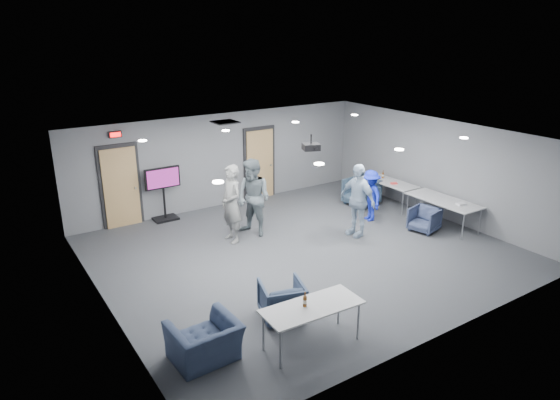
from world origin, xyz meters
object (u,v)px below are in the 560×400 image
tv_stand (164,191)px  chair_right_a (361,192)px  table_right_a (391,183)px  table_front_left (312,309)px  person_c (357,200)px  bottle_right (383,175)px  table_right_b (443,201)px  person_a (232,204)px  projector (311,147)px  chair_front_a (282,300)px  bottle_front (305,301)px  person_b (253,198)px  person_d (370,195)px  chair_front_b (204,342)px  chair_right_b (424,219)px

tv_stand → chair_right_a: bearing=-20.8°
table_right_a → table_front_left: 7.33m
person_c → bottle_right: person_c is taller
table_right_b → bottle_right: (0.08, 2.32, 0.13)m
person_a → bottle_right: (5.16, 0.15, -0.15)m
table_front_left → projector: 4.45m
table_front_left → chair_right_a: bearing=44.0°
person_c → chair_front_a: 4.29m
bottle_front → tv_stand: size_ratio=0.18×
person_a → chair_right_a: size_ratio=2.21×
person_b → bottle_right: bearing=69.6°
person_b → tv_stand: size_ratio=1.32×
chair_right_a → table_right_b: (0.65, -2.42, 0.29)m
person_a → person_c: 3.11m
chair_front_a → bottle_front: size_ratio=2.95×
person_d → tv_stand: tv_stand is taller
person_d → bottle_right: 1.68m
person_d → chair_front_a: bearing=-46.0°
chair_right_a → projector: size_ratio=1.90×
person_c → chair_front_b: person_c is taller
person_c → table_right_a: (2.28, 1.10, -0.24)m
table_right_a → bottle_front: 7.39m
person_c → chair_front_b: size_ratio=1.81×
table_right_b → tv_stand: tv_stand is taller
person_b → chair_front_b: bearing=-60.8°
person_c → table_right_a: person_c is taller
table_front_left → bottle_right: (6.08, 4.63, 0.13)m
table_front_left → chair_right_b: bearing=26.1°
chair_right_a → chair_front_a: (-5.30, -3.77, -0.04)m
chair_front_b → table_front_left: table_front_left is taller
table_front_left → bottle_right: bearing=39.8°
chair_front_b → projector: bearing=-148.4°
chair_right_b → bottle_front: size_ratio=2.62×
table_right_b → projector: 4.10m
chair_front_b → table_right_b: 7.84m
table_front_left → bottle_front: 0.19m
person_c → person_b: bearing=-129.9°
person_c → tv_stand: 5.15m
person_b → table_right_a: bearing=64.2°
person_c → chair_right_b: size_ratio=2.70×
chair_right_b → table_front_left: size_ratio=0.40×
person_a → table_right_a: size_ratio=1.15×
projector → table_right_a: bearing=34.4°
person_a → person_d: size_ratio=1.37×
bottle_front → chair_right_b: bearing=22.7°
bottle_front → chair_front_b: bearing=160.5°
person_c → chair_right_a: bearing=128.3°
chair_right_b → bottle_right: bearing=148.3°
table_right_b → bottle_front: size_ratio=7.54×
person_b → chair_front_b: person_b is taller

